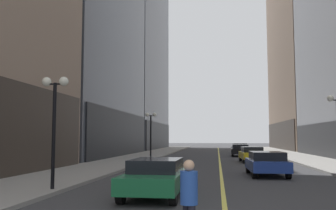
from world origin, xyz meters
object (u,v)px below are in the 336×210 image
at_px(car_green, 156,176).
at_px(car_black, 240,150).
at_px(car_blue, 267,163).
at_px(pedestrian_in_blue_hoodie, 189,196).
at_px(car_yellow, 252,154).
at_px(street_lamp_left_near, 55,107).
at_px(street_lamp_left_far, 151,125).
at_px(car_white, 239,148).

relative_size(car_green, car_black, 1.04).
distance_m(car_blue, pedestrian_in_blue_hoodie, 13.87).
distance_m(car_green, car_yellow, 19.35).
xyz_separation_m(car_black, street_lamp_left_near, (-8.76, -28.53, 2.54)).
bearing_deg(street_lamp_left_near, street_lamp_left_far, 90.00).
height_order(pedestrian_in_blue_hoodie, street_lamp_left_near, street_lamp_left_near).
bearing_deg(car_yellow, street_lamp_left_near, -116.34).
relative_size(car_blue, car_black, 1.02).
xyz_separation_m(car_blue, car_yellow, (0.21, 10.97, -0.00)).
relative_size(car_white, street_lamp_left_far, 0.94).
height_order(car_black, street_lamp_left_far, street_lamp_left_far).
distance_m(car_white, street_lamp_left_near, 37.38).
bearing_deg(street_lamp_left_near, car_yellow, 63.66).
height_order(car_yellow, car_white, same).
bearing_deg(street_lamp_left_near, pedestrian_in_blue_hoodie, -47.42).
bearing_deg(car_yellow, car_green, -105.12).
bearing_deg(car_green, pedestrian_in_blue_hoodie, -74.30).
bearing_deg(car_yellow, car_black, 91.73).
bearing_deg(car_blue, car_black, 90.28).
bearing_deg(car_black, street_lamp_left_far, -138.08).
bearing_deg(street_lamp_left_near, car_white, 75.85).
height_order(car_green, car_black, same).
bearing_deg(car_green, street_lamp_left_far, 100.84).
height_order(car_blue, pedestrian_in_blue_hoodie, pedestrian_in_blue_hoodie).
distance_m(street_lamp_left_near, street_lamp_left_far, 20.66).
height_order(car_white, pedestrian_in_blue_hoodie, pedestrian_in_blue_hoodie).
relative_size(car_green, car_blue, 1.02).
distance_m(car_blue, car_black, 21.18).
bearing_deg(pedestrian_in_blue_hoodie, car_black, 84.87).
distance_m(car_green, car_blue, 9.10).
bearing_deg(street_lamp_left_far, car_blue, -56.36).
xyz_separation_m(car_yellow, street_lamp_left_far, (-9.07, 2.34, 2.54)).
xyz_separation_m(car_blue, street_lamp_left_near, (-8.86, -7.34, 2.54)).
distance_m(pedestrian_in_blue_hoodie, street_lamp_left_near, 8.66).
distance_m(car_blue, street_lamp_left_far, 16.20).
relative_size(car_yellow, street_lamp_left_far, 0.96).
bearing_deg(street_lamp_left_far, car_black, 41.92).
height_order(car_black, car_white, same).
height_order(car_green, car_yellow, same).
bearing_deg(car_white, pedestrian_in_blue_hoodie, -94.69).
distance_m(car_white, pedestrian_in_blue_hoodie, 42.45).
relative_size(car_blue, car_white, 1.02).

